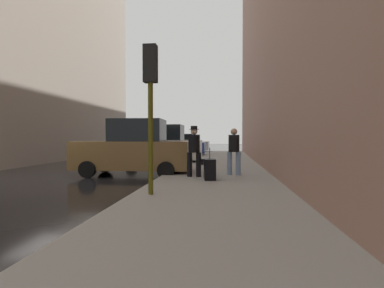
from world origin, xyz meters
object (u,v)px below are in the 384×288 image
(parked_white_van, at_px, (162,146))
(rolling_suitcase, at_px, (210,169))
(parked_silver_sedan, at_px, (188,144))
(pedestrian_in_jeans, at_px, (234,149))
(pedestrian_with_fedora, at_px, (194,149))
(parked_bronze_suv, at_px, (134,150))
(duffel_bag, at_px, (200,162))
(fire_hydrant, at_px, (182,161))
(parked_blue_sedan, at_px, (179,146))
(traffic_light, at_px, (151,86))

(parked_white_van, bearing_deg, rolling_suitcase, -67.07)
(parked_silver_sedan, xyz_separation_m, pedestrian_in_jeans, (3.97, -18.47, 0.26))
(parked_silver_sedan, distance_m, pedestrian_with_fedora, 19.34)
(parked_bronze_suv, relative_size, duffel_bag, 10.57)
(parked_white_van, xyz_separation_m, fire_hydrant, (1.80, -4.43, -0.54))
(parked_white_van, relative_size, parked_blue_sedan, 1.09)
(pedestrian_with_fedora, height_order, duffel_bag, pedestrian_with_fedora)
(fire_hydrant, bearing_deg, pedestrian_in_jeans, -36.87)
(parked_bronze_suv, height_order, parked_white_van, same)
(parked_silver_sedan, distance_m, rolling_suitcase, 20.11)
(parked_silver_sedan, height_order, rolling_suitcase, parked_silver_sedan)
(traffic_light, relative_size, pedestrian_in_jeans, 2.11)
(parked_blue_sedan, height_order, fire_hydrant, parked_blue_sedan)
(traffic_light, bearing_deg, rolling_suitcase, 63.68)
(fire_hydrant, bearing_deg, pedestrian_with_fedora, -71.83)
(rolling_suitcase, bearing_deg, fire_hydrant, 114.06)
(parked_bronze_suv, relative_size, pedestrian_with_fedora, 2.62)
(parked_bronze_suv, relative_size, parked_white_van, 1.01)
(parked_blue_sedan, height_order, duffel_bag, parked_blue_sedan)
(parked_bronze_suv, relative_size, fire_hydrant, 6.61)
(parked_blue_sedan, height_order, parked_silver_sedan, same)
(parked_silver_sedan, relative_size, pedestrian_in_jeans, 2.48)
(pedestrian_with_fedora, xyz_separation_m, pedestrian_in_jeans, (1.40, 0.70, -0.03))
(parked_white_van, xyz_separation_m, pedestrian_with_fedora, (2.57, -6.75, 0.10))
(rolling_suitcase, bearing_deg, pedestrian_in_jeans, 59.50)
(fire_hydrant, relative_size, traffic_light, 0.20)
(parked_white_van, relative_size, rolling_suitcase, 4.44)
(pedestrian_with_fedora, relative_size, rolling_suitcase, 1.71)
(parked_bronze_suv, height_order, traffic_light, traffic_light)
(pedestrian_with_fedora, xyz_separation_m, duffel_bag, (-0.17, 4.70, -0.85))
(traffic_light, xyz_separation_m, pedestrian_in_jeans, (2.11, 4.01, -1.65))
(fire_hydrant, distance_m, rolling_suitcase, 3.30)
(parked_blue_sedan, relative_size, duffel_bag, 9.66)
(rolling_suitcase, bearing_deg, parked_blue_sedan, 102.82)
(parked_bronze_suv, bearing_deg, parked_white_van, 90.00)
(parked_white_van, bearing_deg, pedestrian_in_jeans, -56.75)
(fire_hydrant, distance_m, pedestrian_in_jeans, 2.77)
(parked_bronze_suv, bearing_deg, fire_hydrant, 29.20)
(parked_bronze_suv, height_order, duffel_bag, parked_bronze_suv)
(parked_silver_sedan, bearing_deg, traffic_light, -85.29)
(parked_white_van, height_order, parked_silver_sedan, parked_white_van)
(rolling_suitcase, xyz_separation_m, duffel_bag, (-0.75, 5.39, -0.20))
(pedestrian_with_fedora, bearing_deg, pedestrian_in_jeans, 26.46)
(traffic_light, height_order, pedestrian_in_jeans, traffic_light)
(parked_white_van, relative_size, duffel_bag, 10.50)
(parked_blue_sedan, distance_m, fire_hydrant, 10.99)
(traffic_light, bearing_deg, fire_hydrant, 90.51)
(duffel_bag, bearing_deg, pedestrian_in_jeans, -68.56)
(traffic_light, relative_size, pedestrian_with_fedora, 2.03)
(duffel_bag, bearing_deg, fire_hydrant, -104.01)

